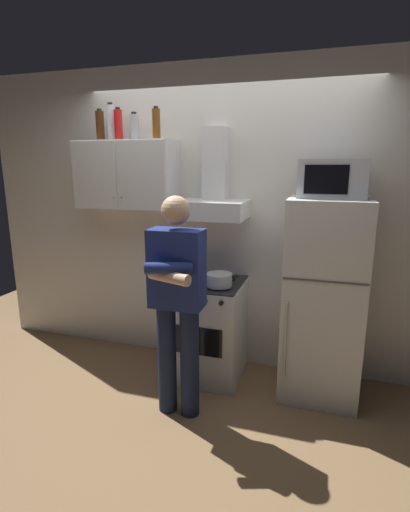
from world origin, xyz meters
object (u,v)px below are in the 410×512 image
(refrigerator, at_px, (323,300))
(person_standing, at_px, (177,300))
(stove_oven, at_px, (208,328))
(microwave, at_px, (332,179))
(range_hood, at_px, (212,194))
(bottle_beer_brown, at_px, (156,124))
(cooking_pot, at_px, (219,280))
(upper_cabinet, at_px, (127,175))
(bottle_vodka_clear, at_px, (111,123))
(bottle_canister_steel, at_px, (134,127))
(bottle_soda_red, at_px, (118,125))
(bottle_rum_dark, at_px, (100,126))

(refrigerator, height_order, person_standing, person_standing)
(stove_oven, xyz_separation_m, microwave, (0.95, 0.02, 1.31))
(range_hood, bearing_deg, refrigerator, -7.55)
(stove_oven, bearing_deg, bottle_beer_brown, 168.34)
(stove_oven, xyz_separation_m, cooking_pot, (0.13, -0.12, 0.49))
(refrigerator, relative_size, cooking_pot, 5.09)
(upper_cabinet, xyz_separation_m, bottle_vodka_clear, (-0.15, 0.03, 0.45))
(bottle_canister_steel, distance_m, bottle_soda_red, 0.15)
(bottle_vodka_clear, bearing_deg, bottle_canister_steel, -9.33)
(range_hood, relative_size, bottle_rum_dark, 2.78)
(stove_oven, xyz_separation_m, refrigerator, (0.95, 0.00, 0.37))
(bottle_beer_brown, relative_size, bottle_vodka_clear, 0.83)
(stove_oven, height_order, microwave, microwave)
(microwave, bearing_deg, bottle_canister_steel, 176.58)
(upper_cabinet, height_order, range_hood, range_hood)
(bottle_soda_red, bearing_deg, upper_cabinet, 9.24)
(person_standing, relative_size, bottle_canister_steel, 7.13)
(refrigerator, relative_size, bottle_canister_steel, 6.95)
(refrigerator, xyz_separation_m, microwave, (-0.00, 0.02, 0.94))
(stove_oven, xyz_separation_m, bottle_canister_steel, (-0.70, 0.12, 1.73))
(upper_cabinet, height_order, refrigerator, upper_cabinet)
(range_hood, height_order, cooking_pot, range_hood)
(stove_oven, bearing_deg, person_standing, -94.72)
(upper_cabinet, bearing_deg, bottle_soda_red, -170.76)
(microwave, height_order, bottle_beer_brown, bottle_beer_brown)
(refrigerator, height_order, bottle_canister_steel, bottle_canister_steel)
(microwave, height_order, person_standing, microwave)
(stove_oven, relative_size, cooking_pot, 2.78)
(stove_oven, xyz_separation_m, bottle_vodka_clear, (-0.95, 0.16, 1.77))
(stove_oven, distance_m, range_hood, 1.17)
(stove_oven, distance_m, bottle_canister_steel, 1.87)
(bottle_beer_brown, bearing_deg, stove_oven, -11.66)
(refrigerator, bearing_deg, bottle_rum_dark, 176.55)
(stove_oven, distance_m, cooking_pot, 0.52)
(upper_cabinet, height_order, microwave, upper_cabinet)
(bottle_soda_red, relative_size, bottle_vodka_clear, 0.85)
(bottle_beer_brown, height_order, bottle_soda_red, bottle_soda_red)
(bottle_vodka_clear, bearing_deg, upper_cabinet, -12.51)
(bottle_rum_dark, bearing_deg, person_standing, -36.30)
(upper_cabinet, height_order, cooking_pot, upper_cabinet)
(microwave, bearing_deg, stove_oven, -178.85)
(bottle_canister_steel, bearing_deg, bottle_beer_brown, -4.62)
(microwave, height_order, bottle_rum_dark, bottle_rum_dark)
(bottle_canister_steel, bearing_deg, cooking_pot, -15.90)
(person_standing, distance_m, cooking_pot, 0.52)
(bottle_beer_brown, distance_m, bottle_canister_steel, 0.22)
(stove_oven, bearing_deg, bottle_vodka_clear, 170.52)
(range_hood, distance_m, bottle_vodka_clear, 1.13)
(bottle_rum_dark, xyz_separation_m, bottle_vodka_clear, (0.09, 0.04, 0.03))
(bottle_vodka_clear, bearing_deg, bottle_soda_red, -23.54)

